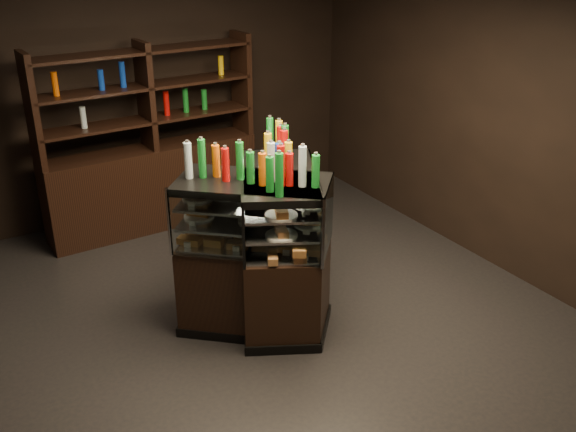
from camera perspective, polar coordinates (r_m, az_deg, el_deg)
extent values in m
plane|color=black|center=(5.62, -3.98, -8.29)|extent=(5.00, 5.00, 0.00)
cube|color=black|center=(7.24, -13.26, 11.52)|extent=(5.00, 0.02, 3.00)
cube|color=black|center=(3.09, 16.21, -6.10)|extent=(5.00, 0.02, 3.00)
cube|color=black|center=(6.41, 16.39, 9.59)|extent=(0.02, 5.00, 3.00)
cube|color=black|center=(5.36, -0.84, -5.25)|extent=(1.02, 1.29, 0.75)
cube|color=black|center=(5.53, -0.82, -8.28)|extent=(1.05, 1.32, 0.08)
cube|color=black|center=(4.99, -0.90, 3.56)|extent=(1.02, 1.29, 0.06)
cube|color=silver|center=(5.18, -0.86, -1.53)|extent=(0.96, 1.22, 0.02)
cube|color=silver|center=(5.11, -0.87, 0.26)|extent=(0.96, 1.22, 0.02)
cube|color=silver|center=(5.04, -0.89, 1.91)|extent=(0.96, 1.22, 0.02)
cube|color=white|center=(5.10, 2.46, 1.16)|extent=(0.51, 1.04, 0.53)
cylinder|color=silver|center=(5.63, 1.73, 3.44)|extent=(0.03, 0.03, 0.55)
cylinder|color=silver|center=(4.58, 3.12, -1.65)|extent=(0.03, 0.03, 0.55)
cube|color=black|center=(5.22, -2.94, -6.15)|extent=(1.25, 1.18, 0.75)
cube|color=black|center=(5.40, -2.86, -9.24)|extent=(1.29, 1.22, 0.08)
cube|color=black|center=(4.84, -3.16, 2.85)|extent=(1.25, 1.18, 0.06)
cube|color=silver|center=(5.04, -3.03, -2.36)|extent=(1.19, 1.12, 0.02)
cube|color=silver|center=(4.96, -3.08, -0.53)|extent=(1.19, 1.12, 0.02)
cube|color=silver|center=(4.89, -3.12, 1.16)|extent=(1.19, 1.12, 0.02)
cube|color=white|center=(4.66, -3.92, -1.16)|extent=(0.89, 0.75, 0.53)
cylinder|color=silver|center=(4.58, 3.12, -1.65)|extent=(0.03, 0.03, 0.55)
cylinder|color=silver|center=(4.84, -10.52, -0.57)|extent=(0.03, 0.03, 0.55)
cube|color=#DE8A4F|center=(4.73, -0.19, -3.63)|extent=(0.16, 0.20, 0.06)
cube|color=#DE8A4F|center=(4.91, -0.34, -2.58)|extent=(0.16, 0.20, 0.06)
cube|color=#DE8A4F|center=(5.08, -0.48, -1.61)|extent=(0.16, 0.20, 0.06)
cube|color=#DE8A4F|center=(5.25, -0.61, -0.69)|extent=(0.16, 0.20, 0.06)
cube|color=#DE8A4F|center=(5.43, -0.73, 0.16)|extent=(0.16, 0.20, 0.06)
cube|color=#DE8A4F|center=(5.61, -0.84, 0.97)|extent=(0.16, 0.20, 0.06)
cylinder|color=white|center=(4.70, -0.58, -1.70)|extent=(0.24, 0.24, 0.01)
cube|color=#DE8A4F|center=(4.69, -0.58, -1.32)|extent=(0.15, 0.19, 0.05)
cylinder|color=white|center=(5.10, -0.88, 0.44)|extent=(0.24, 0.24, 0.01)
cube|color=#DE8A4F|center=(5.09, -0.88, 0.80)|extent=(0.15, 0.19, 0.05)
cylinder|color=white|center=(5.50, -1.13, 2.27)|extent=(0.24, 0.24, 0.01)
cube|color=#DE8A4F|center=(5.49, -1.13, 2.60)|extent=(0.15, 0.19, 0.05)
cylinder|color=white|center=(4.64, -0.59, 0.07)|extent=(0.24, 0.24, 0.02)
cube|color=#DE8A4F|center=(4.62, -0.59, 0.46)|extent=(0.15, 0.19, 0.05)
cylinder|color=white|center=(5.04, -0.89, 2.10)|extent=(0.24, 0.24, 0.02)
cube|color=#DE8A4F|center=(5.02, -0.89, 2.46)|extent=(0.15, 0.19, 0.05)
cylinder|color=white|center=(5.44, -1.14, 3.82)|extent=(0.24, 0.24, 0.02)
cube|color=#DE8A4F|center=(5.43, -1.14, 4.16)|extent=(0.15, 0.19, 0.05)
cube|color=#DE8A4F|center=(5.12, -8.39, -1.67)|extent=(0.20, 0.18, 0.06)
cube|color=#DE8A4F|center=(5.06, -6.31, -1.85)|extent=(0.20, 0.18, 0.06)
cube|color=#DE8A4F|center=(5.02, -4.19, -2.02)|extent=(0.20, 0.18, 0.06)
cube|color=#DE8A4F|center=(4.97, -2.03, -2.20)|extent=(0.20, 0.18, 0.06)
cube|color=#DE8A4F|center=(4.94, 0.16, -2.38)|extent=(0.20, 0.18, 0.06)
cube|color=#DE8A4F|center=(4.91, 2.38, -2.56)|extent=(0.20, 0.18, 0.06)
cylinder|color=white|center=(5.06, -7.90, 0.02)|extent=(0.24, 0.24, 0.01)
cube|color=#DE8A4F|center=(5.05, -7.93, 0.38)|extent=(0.18, 0.17, 0.05)
cylinder|color=white|center=(4.95, -3.08, -0.35)|extent=(0.24, 0.24, 0.01)
cube|color=#DE8A4F|center=(4.94, -3.09, 0.02)|extent=(0.18, 0.17, 0.05)
cylinder|color=white|center=(4.88, 1.93, -0.72)|extent=(0.24, 0.24, 0.01)
cube|color=#DE8A4F|center=(4.86, 1.93, -0.36)|extent=(0.18, 0.17, 0.05)
cylinder|color=white|center=(5.00, -8.01, 1.69)|extent=(0.24, 0.24, 0.02)
cube|color=#DE8A4F|center=(4.99, -8.03, 2.05)|extent=(0.18, 0.17, 0.05)
cylinder|color=white|center=(4.89, -3.12, 1.35)|extent=(0.24, 0.24, 0.02)
cube|color=#DE8A4F|center=(4.87, -3.13, 1.73)|extent=(0.18, 0.17, 0.05)
cylinder|color=white|center=(4.81, 1.95, 1.00)|extent=(0.24, 0.24, 0.02)
cube|color=#DE8A4F|center=(4.80, 1.96, 1.37)|extent=(0.18, 0.17, 0.05)
cylinder|color=#B20C0A|center=(4.48, -0.57, 3.43)|extent=(0.06, 0.06, 0.28)
cylinder|color=silver|center=(4.43, -0.58, 5.24)|extent=(0.03, 0.03, 0.02)
cylinder|color=#147223|center=(4.57, -0.64, 3.85)|extent=(0.06, 0.06, 0.28)
cylinder|color=silver|center=(4.52, -0.65, 5.64)|extent=(0.03, 0.03, 0.02)
cylinder|color=yellow|center=(4.66, -0.71, 4.27)|extent=(0.06, 0.06, 0.28)
cylinder|color=silver|center=(4.61, -0.72, 6.02)|extent=(0.03, 0.03, 0.02)
cylinder|color=black|center=(4.75, -0.78, 4.66)|extent=(0.06, 0.06, 0.28)
cylinder|color=silver|center=(4.70, -0.79, 6.38)|extent=(0.03, 0.03, 0.02)
cylinder|color=#0F38B2|center=(4.84, -0.85, 5.04)|extent=(0.06, 0.06, 0.28)
cylinder|color=silver|center=(4.79, -0.86, 6.74)|extent=(0.03, 0.03, 0.02)
cylinder|color=silver|center=(4.93, -0.91, 5.41)|extent=(0.06, 0.06, 0.28)
cylinder|color=silver|center=(4.88, -0.92, 7.08)|extent=(0.03, 0.03, 0.02)
cylinder|color=#D8590A|center=(5.02, -0.97, 5.76)|extent=(0.06, 0.06, 0.28)
cylinder|color=silver|center=(4.98, -0.98, 7.40)|extent=(0.03, 0.03, 0.02)
cylinder|color=#B20C0A|center=(5.11, -1.03, 6.10)|extent=(0.06, 0.06, 0.28)
cylinder|color=silver|center=(5.07, -1.04, 7.72)|extent=(0.03, 0.03, 0.02)
cylinder|color=#147223|center=(5.21, -1.08, 6.43)|extent=(0.06, 0.06, 0.28)
cylinder|color=silver|center=(5.16, -1.10, 8.02)|extent=(0.03, 0.03, 0.02)
cylinder|color=yellow|center=(5.30, -1.14, 6.75)|extent=(0.06, 0.06, 0.28)
cylinder|color=silver|center=(5.25, -1.15, 8.31)|extent=(0.03, 0.03, 0.02)
cylinder|color=black|center=(5.39, -1.19, 7.06)|extent=(0.06, 0.06, 0.28)
cylinder|color=silver|center=(5.35, -1.21, 8.59)|extent=(0.03, 0.03, 0.02)
cylinder|color=#B20C0A|center=(4.91, -8.73, 5.04)|extent=(0.06, 0.06, 0.28)
cylinder|color=silver|center=(4.86, -8.84, 6.71)|extent=(0.03, 0.03, 0.02)
cylinder|color=#147223|center=(4.88, -7.64, 4.98)|extent=(0.06, 0.06, 0.28)
cylinder|color=silver|center=(4.83, -7.74, 6.66)|extent=(0.03, 0.03, 0.02)
cylinder|color=yellow|center=(4.85, -6.55, 4.93)|extent=(0.06, 0.06, 0.28)
cylinder|color=silver|center=(4.80, -6.64, 6.62)|extent=(0.03, 0.03, 0.02)
cylinder|color=black|center=(4.82, -5.45, 4.87)|extent=(0.06, 0.06, 0.28)
cylinder|color=silver|center=(4.78, -5.52, 6.57)|extent=(0.03, 0.03, 0.02)
cylinder|color=#0F38B2|center=(4.80, -4.33, 4.81)|extent=(0.06, 0.06, 0.28)
cylinder|color=silver|center=(4.75, -4.39, 6.52)|extent=(0.03, 0.03, 0.02)
cylinder|color=silver|center=(4.78, -3.20, 4.75)|extent=(0.06, 0.06, 0.28)
cylinder|color=silver|center=(4.73, -3.25, 6.46)|extent=(0.03, 0.03, 0.02)
cylinder|color=#D8590A|center=(4.76, -2.07, 4.69)|extent=(0.06, 0.06, 0.28)
cylinder|color=silver|center=(4.71, -2.10, 6.41)|extent=(0.03, 0.03, 0.02)
cylinder|color=#B20C0A|center=(4.74, -0.92, 4.62)|extent=(0.06, 0.06, 0.28)
cylinder|color=silver|center=(4.69, -0.93, 6.35)|extent=(0.03, 0.03, 0.02)
cylinder|color=#147223|center=(4.72, 0.23, 4.55)|extent=(0.06, 0.06, 0.28)
cylinder|color=silver|center=(4.67, 0.24, 6.28)|extent=(0.03, 0.03, 0.02)
cylinder|color=yellow|center=(4.71, 1.39, 4.48)|extent=(0.06, 0.06, 0.28)
cylinder|color=silver|center=(4.66, 1.41, 6.22)|extent=(0.03, 0.03, 0.02)
cylinder|color=black|center=(4.69, 2.56, 4.40)|extent=(0.06, 0.06, 0.28)
cylinder|color=silver|center=(4.65, 2.60, 6.15)|extent=(0.03, 0.03, 0.02)
cylinder|color=black|center=(6.31, 0.32, -3.45)|extent=(0.23, 0.23, 0.17)
cone|color=#23631C|center=(6.16, 0.33, -0.79)|extent=(0.34, 0.34, 0.47)
cone|color=#23631C|center=(6.10, 0.33, 0.54)|extent=(0.27, 0.27, 0.33)
cube|color=black|center=(7.11, -11.83, 2.55)|extent=(2.33, 0.56, 0.90)
cube|color=black|center=(6.52, -21.82, 8.62)|extent=(0.08, 0.38, 1.10)
cube|color=black|center=(6.82, -12.54, 10.39)|extent=(0.08, 0.38, 1.10)
cube|color=black|center=(7.28, -4.16, 11.74)|extent=(0.08, 0.38, 1.10)
cube|color=black|center=(6.88, -12.36, 8.37)|extent=(2.28, 0.51, 0.03)
cube|color=black|center=(6.80, -12.62, 11.21)|extent=(2.28, 0.51, 0.03)
cube|color=black|center=(6.73, -12.89, 14.11)|extent=(2.28, 0.51, 0.03)
cylinder|color=#B20C0A|center=(6.60, -19.57, 8.00)|extent=(0.06, 0.06, 0.22)
cylinder|color=#147223|center=(6.65, -17.75, 8.36)|extent=(0.06, 0.06, 0.22)
cylinder|color=yellow|center=(6.71, -15.95, 8.72)|extent=(0.06, 0.06, 0.22)
cylinder|color=black|center=(6.78, -14.18, 9.05)|extent=(0.06, 0.06, 0.22)
cylinder|color=#0F38B2|center=(6.85, -12.45, 9.37)|extent=(0.06, 0.06, 0.22)
cylinder|color=silver|center=(6.93, -10.75, 9.68)|extent=(0.06, 0.06, 0.22)
cylinder|color=#D8590A|center=(7.01, -9.08, 9.97)|extent=(0.06, 0.06, 0.22)
cylinder|color=#B20C0A|center=(7.10, -7.46, 10.25)|extent=(0.06, 0.06, 0.22)
cylinder|color=#147223|center=(7.19, -5.87, 10.51)|extent=(0.06, 0.06, 0.22)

